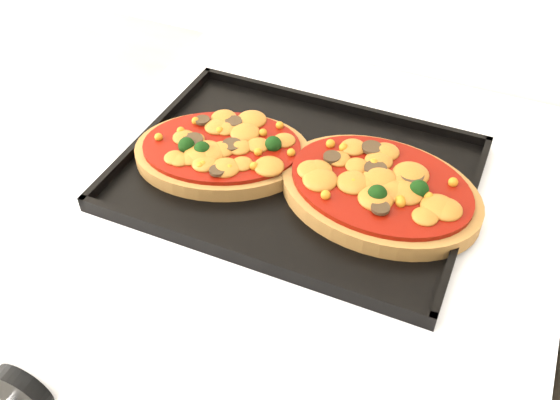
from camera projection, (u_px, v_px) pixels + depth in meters
The scene contains 5 objects.
stove at pixel (299, 385), 1.06m from camera, with size 0.60×0.60×0.91m, color white.
knob_left at pixel (21, 392), 0.61m from camera, with size 0.06×0.06×0.02m, color black.
baking_tray at pixel (297, 173), 0.75m from camera, with size 0.41×0.30×0.02m, color black.
pizza_left at pixel (222, 150), 0.76m from camera, with size 0.21×0.15×0.03m, color #996434, non-canonical shape.
pizza_right at pixel (380, 188), 0.70m from camera, with size 0.23×0.17×0.03m, color #996434, non-canonical shape.
Camera 1 is at (0.17, 1.18, 1.41)m, focal length 40.00 mm.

